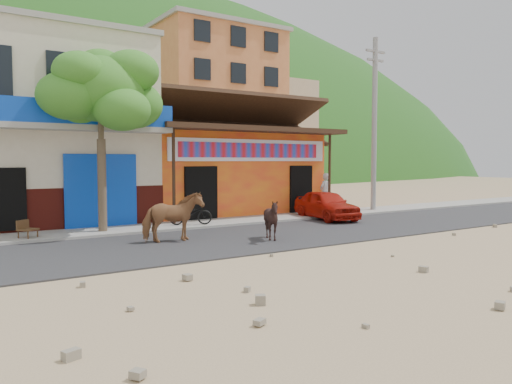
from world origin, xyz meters
TOP-DOWN VIEW (x-y plane):
  - ground at (0.00, 0.00)m, footprint 120.00×120.00m
  - road at (0.00, 2.50)m, footprint 60.00×5.00m
  - sidewalk at (0.00, 6.00)m, footprint 60.00×2.00m
  - dance_club at (2.00, 10.00)m, footprint 8.00×6.00m
  - cafe_building at (-5.50, 10.00)m, footprint 7.00×6.00m
  - apartment_front at (9.00, 24.00)m, footprint 9.00×9.00m
  - apartment_rear at (18.00, 30.00)m, footprint 8.00×8.00m
  - hillside at (0.00, 70.00)m, footprint 100.00×40.00m
  - tree at (-4.60, 5.80)m, footprint 3.00×3.00m
  - utility_pole at (8.20, 6.00)m, footprint 0.24×0.24m
  - cow_tan at (-3.40, 2.93)m, footprint 1.77×0.90m
  - cow_dark at (-0.78, 1.62)m, footprint 1.40×1.34m
  - red_car at (4.15, 4.75)m, footprint 1.99×3.67m
  - scooter at (-1.50, 5.64)m, footprint 1.61×1.08m
  - pedestrian at (5.80, 6.70)m, footprint 0.72×0.57m
  - cafe_chair_right at (-6.89, 5.59)m, footprint 0.65×0.65m

SIDE VIEW (x-z plane):
  - ground at x=0.00m, z-range 0.00..0.00m
  - road at x=0.00m, z-range 0.00..0.04m
  - sidewalk at x=0.00m, z-range 0.00..0.12m
  - scooter at x=-1.50m, z-range 0.12..0.92m
  - cafe_chair_right at x=-6.89m, z-range 0.12..1.11m
  - red_car at x=4.15m, z-range 0.04..1.22m
  - cow_dark at x=-0.78m, z-range 0.04..1.26m
  - cow_tan at x=-3.40m, z-range 0.04..1.50m
  - pedestrian at x=5.80m, z-range 0.12..1.85m
  - dance_club at x=2.00m, z-range 0.00..3.60m
  - tree at x=-4.60m, z-range 0.12..6.12m
  - cafe_building at x=-5.50m, z-range 0.00..7.00m
  - utility_pole at x=8.20m, z-range 0.12..8.12m
  - apartment_rear at x=18.00m, z-range 0.00..10.00m
  - apartment_front at x=9.00m, z-range 0.00..12.00m
  - hillside at x=0.00m, z-range 0.00..24.00m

